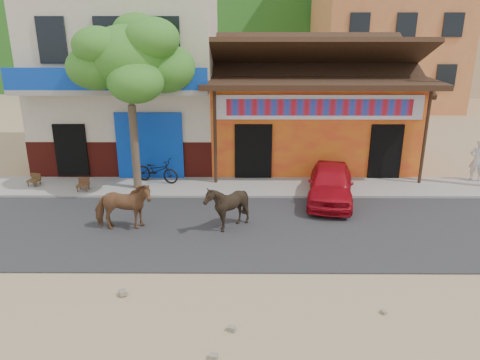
% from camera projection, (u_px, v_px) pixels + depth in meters
% --- Properties ---
extents(ground, '(120.00, 120.00, 0.00)m').
position_uv_depth(ground, '(275.00, 274.00, 11.50)').
color(ground, '#9E825B').
rests_on(ground, ground).
extents(road, '(60.00, 5.00, 0.04)m').
position_uv_depth(road, '(269.00, 230.00, 13.85)').
color(road, '#28282B').
rests_on(road, ground).
extents(sidewalk, '(60.00, 2.00, 0.12)m').
position_uv_depth(sidewalk, '(264.00, 187.00, 17.14)').
color(sidewalk, gray).
rests_on(sidewalk, ground).
extents(dance_club, '(8.00, 6.00, 3.60)m').
position_uv_depth(dance_club, '(307.00, 118.00, 20.32)').
color(dance_club, orange).
rests_on(dance_club, ground).
extents(cafe_building, '(7.00, 6.00, 7.00)m').
position_uv_depth(cafe_building, '(132.00, 78.00, 19.80)').
color(cafe_building, beige).
rests_on(cafe_building, ground).
extents(apartment_front, '(9.00, 9.00, 12.00)m').
position_uv_depth(apartment_front, '(385.00, 16.00, 32.10)').
color(apartment_front, '#CC723F').
rests_on(apartment_front, ground).
extents(apartment_rear, '(8.00, 8.00, 10.00)m').
position_uv_depth(apartment_rear, '(474.00, 29.00, 38.04)').
color(apartment_rear, tan).
rests_on(apartment_rear, ground).
extents(tree, '(3.00, 3.00, 6.00)m').
position_uv_depth(tree, '(132.00, 105.00, 15.96)').
color(tree, '#2D721E').
rests_on(tree, sidewalk).
extents(cow_tan, '(1.77, 0.94, 1.43)m').
position_uv_depth(cow_tan, '(123.00, 207.00, 13.59)').
color(cow_tan, brown).
rests_on(cow_tan, road).
extents(cow_dark, '(1.30, 1.16, 1.44)m').
position_uv_depth(cow_dark, '(227.00, 206.00, 13.61)').
color(cow_dark, black).
rests_on(cow_dark, road).
extents(red_car, '(2.12, 3.85, 1.24)m').
position_uv_depth(red_car, '(331.00, 183.00, 15.79)').
color(red_car, '#B50C1A').
rests_on(red_car, road).
extents(scooter, '(1.82, 1.10, 0.90)m').
position_uv_depth(scooter, '(157.00, 170.00, 17.38)').
color(scooter, black).
rests_on(scooter, sidewalk).
extents(pedestrian, '(0.68, 0.56, 1.58)m').
position_uv_depth(pedestrian, '(478.00, 160.00, 17.47)').
color(pedestrian, silver).
rests_on(pedestrian, sidewalk).
extents(cafe_chair_left, '(0.44, 0.44, 0.80)m').
position_uv_depth(cafe_chair_left, '(33.00, 175.00, 17.02)').
color(cafe_chair_left, '#4E301A').
rests_on(cafe_chair_left, sidewalk).
extents(cafe_chair_right, '(0.39, 0.39, 0.83)m').
position_uv_depth(cafe_chair_right, '(82.00, 180.00, 16.51)').
color(cafe_chair_right, '#4E321A').
rests_on(cafe_chair_right, sidewalk).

